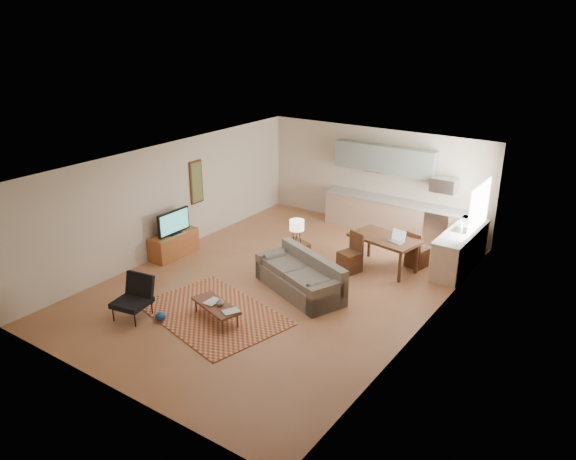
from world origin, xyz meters
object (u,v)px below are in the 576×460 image
Objects in this scene: coffee_table at (216,312)px; console_table at (297,256)px; sofa at (299,275)px; tv_credenza at (174,244)px; dining_table at (384,253)px; armchair at (131,299)px.

coffee_table is 1.66× the size of console_table.
sofa is 1.80× the size of tv_credenza.
tv_credenza is 0.82× the size of dining_table.
coffee_table is at bearing -101.45° from dining_table.
sofa is 3.41m from armchair.
coffee_table is 1.37× the size of armchair.
sofa is at bearing -104.11° from dining_table.
console_table is (-0.67, 0.90, -0.05)m from sofa.
sofa is 2.27m from dining_table.
tv_credenza reaches higher than coffee_table.
coffee_table is 4.27m from dining_table.
sofa is 2.76× the size of armchair.
tv_credenza is 1.86× the size of console_table.
dining_table is (0.95, 2.06, -0.01)m from sofa.
coffee_table is at bearing -31.22° from tv_credenza.
console_table reaches higher than coffee_table.
sofa is 1.12m from console_table.
tv_credenza is (-3.55, -0.13, -0.10)m from sofa.
tv_credenza is at bearing 165.93° from coffee_table.
armchair reaches higher than tv_credenza.
coffee_table is (-0.65, -1.89, -0.22)m from sofa.
console_table is at bearing 149.43° from sofa.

